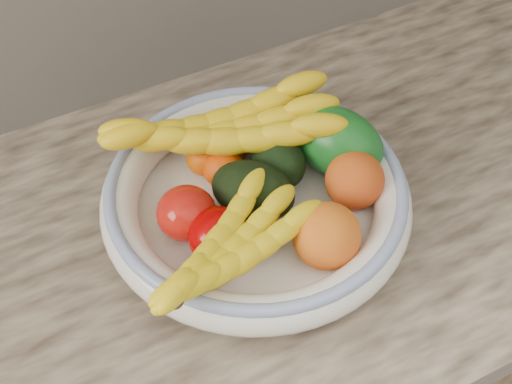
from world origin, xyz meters
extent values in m
cube|color=brown|center=(0.00, 1.68, 0.43)|extent=(2.40, 0.62, 0.86)
cube|color=tan|center=(0.00, 1.68, 0.88)|extent=(2.44, 0.66, 0.04)
cylinder|color=white|center=(0.00, 1.66, 0.91)|extent=(0.13, 0.13, 0.02)
cylinder|color=white|center=(0.00, 1.66, 0.92)|extent=(0.32, 0.32, 0.01)
torus|color=white|center=(0.00, 1.66, 0.95)|extent=(0.39, 0.39, 0.05)
torus|color=#37569D|center=(0.00, 1.66, 0.97)|extent=(0.37, 0.37, 0.02)
ellipsoid|color=#DE5C04|center=(-0.03, 1.75, 0.95)|extent=(0.06, 0.06, 0.04)
ellipsoid|color=#FF6105|center=(0.03, 1.76, 0.95)|extent=(0.06, 0.06, 0.05)
ellipsoid|color=#E84B04|center=(-0.02, 1.72, 0.95)|extent=(0.07, 0.07, 0.05)
ellipsoid|color=red|center=(-0.09, 1.67, 0.96)|extent=(0.08, 0.08, 0.07)
ellipsoid|color=#9F0000|center=(-0.07, 1.62, 0.96)|extent=(0.08, 0.08, 0.07)
ellipsoid|color=black|center=(0.00, 1.66, 0.96)|extent=(0.13, 0.13, 0.07)
ellipsoid|color=black|center=(0.05, 1.70, 0.96)|extent=(0.07, 0.10, 0.07)
ellipsoid|color=#105518|center=(0.13, 1.68, 0.98)|extent=(0.16, 0.16, 0.11)
ellipsoid|color=orange|center=(0.04, 1.56, 0.97)|extent=(0.08, 0.08, 0.08)
ellipsoid|color=orange|center=(0.11, 1.61, 0.97)|extent=(0.09, 0.09, 0.07)
camera|label=1|loc=(-0.27, 1.14, 1.62)|focal=50.00mm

